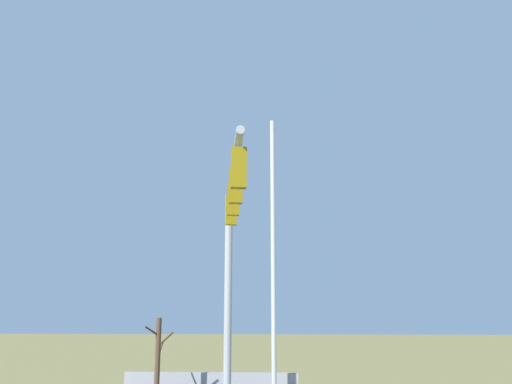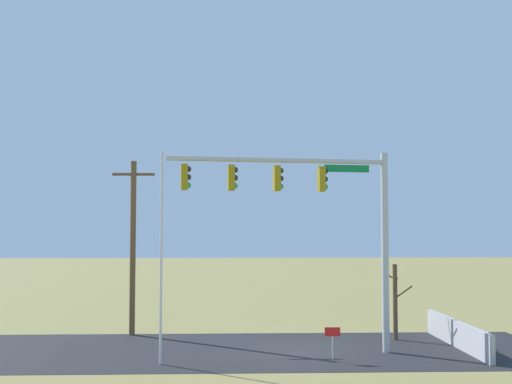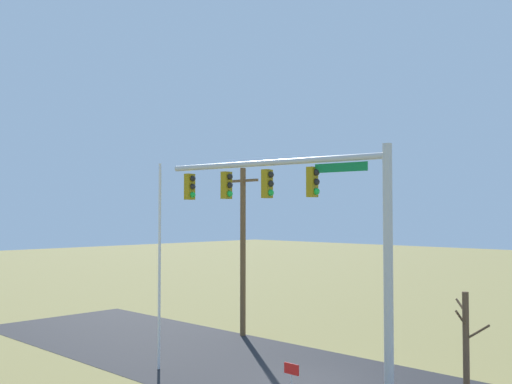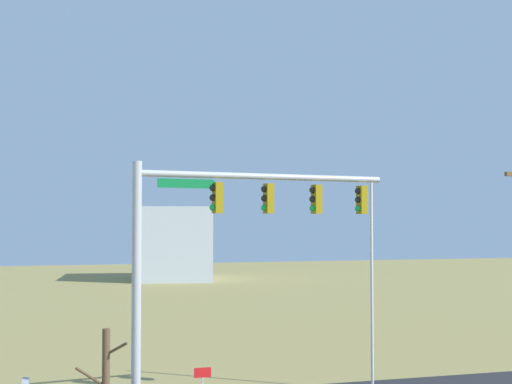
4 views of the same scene
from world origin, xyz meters
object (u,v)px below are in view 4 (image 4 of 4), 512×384
Objects in this scene: open_sign at (203,377)px; signal_mast at (222,231)px; flagpole at (372,283)px; distant_building at (175,243)px.

signal_mast is at bearing 105.13° from open_sign.
flagpole is (-5.78, -1.51, -1.88)m from signal_mast.
signal_mast is 6.99× the size of open_sign.
signal_mast is 4.90m from open_sign.
distant_building is at bearing -98.11° from signal_mast.
flagpole is at bearing -174.56° from distant_building.
signal_mast reaches higher than open_sign.
distant_building reaches higher than open_sign.
open_sign is (6.12, 0.28, -2.85)m from flagpole.
flagpole is 6.75m from open_sign.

